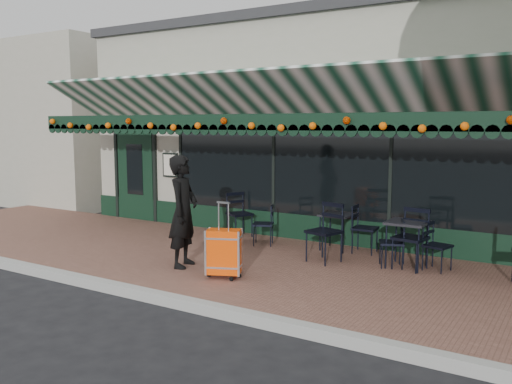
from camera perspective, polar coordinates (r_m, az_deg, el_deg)
The scene contains 16 objects.
ground at distance 7.42m, azimuth -6.95°, elevation -11.97°, with size 80.00×80.00×0.00m, color black.
sidewalk at distance 8.97m, azimuth 1.12°, elevation -8.02°, with size 18.00×4.00×0.15m, color brown.
curb at distance 7.34m, azimuth -7.36°, elevation -11.59°, with size 18.00×0.16×0.15m, color #9E9E99.
restaurant_building at distance 14.00m, azimuth 13.48°, elevation 6.36°, with size 12.00×9.60×4.50m.
neighbor_building_left at distance 22.00m, azimuth -20.71°, elevation 6.66°, with size 12.00×8.00×4.80m, color #A8A293.
woman at distance 8.70m, azimuth -7.67°, elevation -2.03°, with size 0.65×0.43×1.79m, color black.
suitcase at distance 8.10m, azimuth -3.41°, elevation -6.39°, with size 0.56×0.45×1.13m.
cafe_table_a at distance 8.92m, azimuth 15.64°, elevation -3.46°, with size 0.61×0.61×0.75m.
cafe_table_b at distance 9.92m, azimuth 8.49°, elevation -2.67°, with size 0.53×0.53×0.66m.
chair_a_left at distance 8.94m, azimuth 14.07°, elevation -5.25°, with size 0.39×0.39×0.77m, color black, non-canonical shape.
chair_a_right at distance 8.92m, azimuth 18.56°, elevation -5.45°, with size 0.38×0.38×0.77m, color black, non-canonical shape.
chair_a_front at distance 8.87m, azimuth 15.93°, elevation -4.75°, with size 0.49×0.49×0.97m, color black, non-canonical shape.
chair_b_left at distance 10.24m, azimuth 0.76°, elevation -3.44°, with size 0.39×0.39×0.78m, color black, non-canonical shape.
chair_b_right at distance 9.80m, azimuth 11.41°, elevation -3.83°, with size 0.43×0.43×0.86m, color black, non-canonical shape.
chair_b_front at distance 9.04m, azimuth 7.18°, elevation -4.24°, with size 0.50×0.50×0.99m, color black, non-canonical shape.
chair_solo at distance 11.00m, azimuth -1.74°, elevation -2.37°, with size 0.45×0.45×0.90m, color black, non-canonical shape.
Camera 1 is at (4.41, -5.45, 2.43)m, focal length 38.00 mm.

